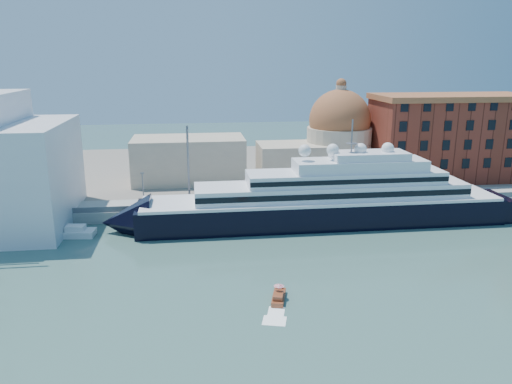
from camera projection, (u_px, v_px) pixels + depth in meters
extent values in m
plane|color=#38625A|center=(309.00, 269.00, 85.06)|extent=(400.00, 400.00, 0.00)
cube|color=gray|center=(276.00, 205.00, 117.28)|extent=(180.00, 10.00, 2.50)
cube|color=slate|center=(254.00, 169.00, 156.60)|extent=(260.00, 72.00, 2.00)
cube|color=slate|center=(279.00, 203.00, 112.49)|extent=(180.00, 0.10, 1.20)
cube|color=black|center=(321.00, 214.00, 107.52)|extent=(77.97, 12.00, 6.50)
cone|color=black|center=(127.00, 222.00, 102.41)|extent=(10.00, 12.00, 12.00)
cube|color=black|center=(489.00, 208.00, 112.43)|extent=(6.00, 11.00, 6.00)
cube|color=white|center=(322.00, 199.00, 106.61)|extent=(75.97, 12.20, 0.60)
cube|color=white|center=(331.00, 190.00, 106.39)|extent=(57.98, 10.00, 3.00)
cube|color=black|center=(338.00, 196.00, 101.60)|extent=(57.98, 0.15, 1.20)
cube|color=white|center=(345.00, 177.00, 106.03)|extent=(41.98, 9.00, 2.60)
cube|color=white|center=(360.00, 165.00, 105.76)|extent=(27.99, 8.00, 2.40)
cube|color=white|center=(369.00, 156.00, 105.48)|extent=(15.99, 7.00, 1.60)
cylinder|color=slate|center=(352.00, 136.00, 103.89)|extent=(0.30, 0.30, 7.00)
sphere|color=white|center=(305.00, 151.00, 103.37)|extent=(2.60, 2.60, 2.60)
sphere|color=white|center=(333.00, 150.00, 104.12)|extent=(2.60, 2.60, 2.60)
sphere|color=white|center=(360.00, 149.00, 104.87)|extent=(2.60, 2.60, 2.60)
sphere|color=white|center=(388.00, 149.00, 105.62)|extent=(2.60, 2.60, 2.60)
cube|color=white|center=(67.00, 234.00, 100.30)|extent=(11.45, 4.76, 1.49)
cube|color=white|center=(76.00, 228.00, 100.05)|extent=(3.92, 2.66, 1.12)
cube|color=brown|center=(279.00, 298.00, 74.03)|extent=(3.11, 5.60, 0.89)
cube|color=brown|center=(278.00, 296.00, 72.99)|extent=(1.95, 2.51, 0.71)
cylinder|color=slate|center=(279.00, 290.00, 74.17)|extent=(0.05, 0.05, 1.42)
cone|color=red|center=(279.00, 285.00, 73.96)|extent=(1.60, 1.60, 0.35)
cube|color=maroon|center=(450.00, 139.00, 137.94)|extent=(42.00, 18.00, 22.00)
cube|color=#975531|center=(455.00, 97.00, 134.95)|extent=(43.00, 19.00, 1.50)
cylinder|color=beige|center=(338.00, 152.00, 140.99)|extent=(18.00, 18.00, 14.00)
sphere|color=#975531|center=(340.00, 120.00, 138.64)|extent=(17.00, 17.00, 17.00)
cylinder|color=beige|center=(341.00, 91.00, 136.56)|extent=(3.00, 3.00, 3.00)
cube|color=beige|center=(291.00, 162.00, 137.85)|extent=(18.00, 14.00, 10.00)
cube|color=beige|center=(189.00, 159.00, 136.01)|extent=(30.00, 16.00, 12.00)
cylinder|color=slate|center=(143.00, 191.00, 109.30)|extent=(0.24, 0.24, 8.00)
cube|color=slate|center=(142.00, 173.00, 108.23)|extent=(0.80, 0.30, 0.25)
cylinder|color=slate|center=(278.00, 187.00, 113.04)|extent=(0.24, 0.24, 8.00)
cube|color=slate|center=(278.00, 169.00, 111.98)|extent=(0.80, 0.30, 0.25)
cylinder|color=slate|center=(404.00, 183.00, 116.79)|extent=(0.24, 0.24, 8.00)
cube|color=slate|center=(405.00, 166.00, 115.72)|extent=(0.80, 0.30, 0.25)
cylinder|color=slate|center=(188.00, 166.00, 111.16)|extent=(0.50, 0.50, 18.00)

